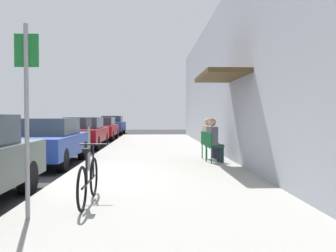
{
  "coord_description": "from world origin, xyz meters",
  "views": [
    {
      "loc": [
        2.08,
        -8.15,
        1.51
      ],
      "look_at": [
        2.72,
        6.99,
        1.06
      ],
      "focal_mm": 38.66,
      "sensor_mm": 36.0,
      "label": 1
    }
  ],
  "objects_px": {
    "cafe_chair_0": "(212,145)",
    "seated_patron_0": "(214,139)",
    "parking_meter": "(89,140)",
    "cafe_chair_1": "(208,143)",
    "parked_car_1": "(47,141)",
    "parked_car_2": "(84,132)",
    "parked_car_4": "(112,125)",
    "street_sign": "(27,105)",
    "seated_patron_1": "(209,137)",
    "bicycle_0": "(88,180)",
    "parked_car_3": "(101,128)"
  },
  "relations": [
    {
      "from": "street_sign",
      "to": "seated_patron_1",
      "type": "distance_m",
      "value": 7.47
    },
    {
      "from": "parked_car_1",
      "to": "parked_car_2",
      "type": "relative_size",
      "value": 1.0
    },
    {
      "from": "parked_car_2",
      "to": "cafe_chair_0",
      "type": "relative_size",
      "value": 5.06
    },
    {
      "from": "parked_car_2",
      "to": "parked_car_4",
      "type": "bearing_deg",
      "value": 90.0
    },
    {
      "from": "parked_car_3",
      "to": "cafe_chair_1",
      "type": "distance_m",
      "value": 12.03
    },
    {
      "from": "parked_car_3",
      "to": "bicycle_0",
      "type": "bearing_deg",
      "value": -82.61
    },
    {
      "from": "parked_car_2",
      "to": "parked_car_3",
      "type": "distance_m",
      "value": 5.58
    },
    {
      "from": "parked_car_4",
      "to": "seated_patron_1",
      "type": "distance_m",
      "value": 17.93
    },
    {
      "from": "parked_car_2",
      "to": "parking_meter",
      "type": "distance_m",
      "value": 7.69
    },
    {
      "from": "seated_patron_1",
      "to": "bicycle_0",
      "type": "bearing_deg",
      "value": -116.32
    },
    {
      "from": "parking_meter",
      "to": "parked_car_3",
      "type": "bearing_deg",
      "value": 96.74
    },
    {
      "from": "parking_meter",
      "to": "cafe_chair_1",
      "type": "bearing_deg",
      "value": 32.35
    },
    {
      "from": "cafe_chair_0",
      "to": "seated_patron_0",
      "type": "distance_m",
      "value": 0.2
    },
    {
      "from": "parked_car_1",
      "to": "bicycle_0",
      "type": "relative_size",
      "value": 2.57
    },
    {
      "from": "street_sign",
      "to": "parked_car_3",
      "type": "bearing_deg",
      "value": 94.9
    },
    {
      "from": "parked_car_2",
      "to": "seated_patron_1",
      "type": "bearing_deg",
      "value": -47.11
    },
    {
      "from": "cafe_chair_1",
      "to": "parking_meter",
      "type": "bearing_deg",
      "value": -147.65
    },
    {
      "from": "seated_patron_0",
      "to": "seated_patron_1",
      "type": "height_order",
      "value": "same"
    },
    {
      "from": "parking_meter",
      "to": "street_sign",
      "type": "bearing_deg",
      "value": -90.65
    },
    {
      "from": "parked_car_2",
      "to": "seated_patron_1",
      "type": "height_order",
      "value": "parked_car_2"
    },
    {
      "from": "parked_car_1",
      "to": "parked_car_4",
      "type": "xyz_separation_m",
      "value": [
        0.0,
        17.63,
        0.02
      ]
    },
    {
      "from": "parked_car_3",
      "to": "bicycle_0",
      "type": "height_order",
      "value": "parked_car_3"
    },
    {
      "from": "parked_car_1",
      "to": "cafe_chair_1",
      "type": "bearing_deg",
      "value": 4.63
    },
    {
      "from": "parked_car_1",
      "to": "bicycle_0",
      "type": "bearing_deg",
      "value": -67.82
    },
    {
      "from": "parking_meter",
      "to": "cafe_chair_0",
      "type": "distance_m",
      "value": 3.62
    },
    {
      "from": "parked_car_1",
      "to": "parked_car_3",
      "type": "bearing_deg",
      "value": 90.0
    },
    {
      "from": "parked_car_1",
      "to": "parking_meter",
      "type": "relative_size",
      "value": 3.33
    },
    {
      "from": "seated_patron_0",
      "to": "cafe_chair_1",
      "type": "bearing_deg",
      "value": 93.9
    },
    {
      "from": "parked_car_4",
      "to": "cafe_chair_0",
      "type": "distance_m",
      "value": 18.77
    },
    {
      "from": "seated_patron_0",
      "to": "parked_car_4",
      "type": "bearing_deg",
      "value": 105.42
    },
    {
      "from": "parked_car_3",
      "to": "parking_meter",
      "type": "distance_m",
      "value": 13.2
    },
    {
      "from": "seated_patron_0",
      "to": "seated_patron_1",
      "type": "distance_m",
      "value": 0.87
    },
    {
      "from": "parked_car_4",
      "to": "street_sign",
      "type": "distance_m",
      "value": 23.83
    },
    {
      "from": "parked_car_4",
      "to": "street_sign",
      "type": "height_order",
      "value": "street_sign"
    },
    {
      "from": "parking_meter",
      "to": "cafe_chair_1",
      "type": "height_order",
      "value": "parking_meter"
    },
    {
      "from": "cafe_chair_1",
      "to": "bicycle_0",
      "type": "bearing_deg",
      "value": -115.91
    },
    {
      "from": "parked_car_1",
      "to": "seated_patron_1",
      "type": "bearing_deg",
      "value": 4.74
    },
    {
      "from": "parking_meter",
      "to": "bicycle_0",
      "type": "xyz_separation_m",
      "value": [
        0.61,
        -3.56,
        -0.41
      ]
    },
    {
      "from": "parking_meter",
      "to": "cafe_chair_0",
      "type": "xyz_separation_m",
      "value": [
        3.38,
        1.27,
        -0.26
      ]
    },
    {
      "from": "parked_car_3",
      "to": "parked_car_4",
      "type": "relative_size",
      "value": 1.0
    },
    {
      "from": "street_sign",
      "to": "cafe_chair_1",
      "type": "xyz_separation_m",
      "value": [
        3.43,
        6.54,
        -1.02
      ]
    },
    {
      "from": "parking_meter",
      "to": "cafe_chair_1",
      "type": "relative_size",
      "value": 1.52
    },
    {
      "from": "street_sign",
      "to": "cafe_chair_1",
      "type": "bearing_deg",
      "value": 62.31
    },
    {
      "from": "parked_car_3",
      "to": "street_sign",
      "type": "bearing_deg",
      "value": -85.1
    },
    {
      "from": "parked_car_4",
      "to": "parking_meter",
      "type": "height_order",
      "value": "parked_car_4"
    },
    {
      "from": "cafe_chair_1",
      "to": "parked_car_4",
      "type": "bearing_deg",
      "value": 105.97
    },
    {
      "from": "cafe_chair_0",
      "to": "seated_patron_0",
      "type": "relative_size",
      "value": 0.67
    },
    {
      "from": "parking_meter",
      "to": "seated_patron_0",
      "type": "relative_size",
      "value": 1.02
    },
    {
      "from": "parked_car_1",
      "to": "street_sign",
      "type": "relative_size",
      "value": 1.69
    },
    {
      "from": "parked_car_3",
      "to": "seated_patron_1",
      "type": "height_order",
      "value": "seated_patron_1"
    }
  ]
}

